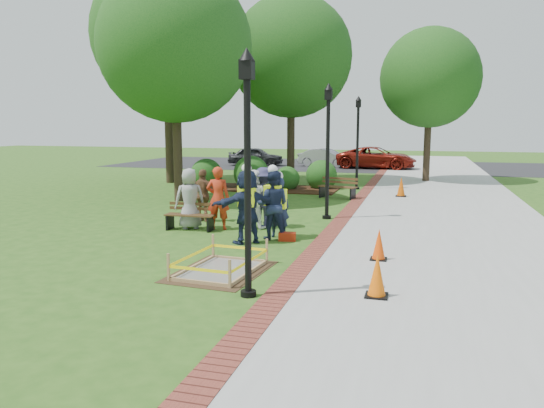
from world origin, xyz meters
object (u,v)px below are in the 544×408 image
(bench_near, at_px, (190,222))
(lamp_near, at_px, (247,156))
(cone_front, at_px, (377,277))
(hivis_worker_c, at_px, (273,203))
(hivis_worker_b, at_px, (278,204))
(wet_concrete_pad, at_px, (221,261))
(hivis_worker_a, at_px, (247,204))

(bench_near, relative_size, lamp_near, 0.34)
(bench_near, distance_m, cone_front, 7.26)
(hivis_worker_c, bearing_deg, lamp_near, -79.57)
(bench_near, height_order, hivis_worker_b, hivis_worker_b)
(bench_near, xyz_separation_m, cone_front, (5.63, -4.59, 0.13))
(bench_near, bearing_deg, wet_concrete_pad, -57.68)
(wet_concrete_pad, bearing_deg, lamp_near, -51.83)
(hivis_worker_b, xyz_separation_m, hivis_worker_c, (-0.07, -0.31, 0.09))
(hivis_worker_a, bearing_deg, cone_front, -44.29)
(wet_concrete_pad, bearing_deg, bench_near, 122.32)
(wet_concrete_pad, bearing_deg, cone_front, -13.59)
(cone_front, relative_size, lamp_near, 0.18)
(hivis_worker_a, bearing_deg, lamp_near, -71.30)
(cone_front, relative_size, hivis_worker_b, 0.44)
(cone_front, height_order, lamp_near, lamp_near)
(wet_concrete_pad, xyz_separation_m, hivis_worker_b, (0.25, 3.61, 0.65))
(wet_concrete_pad, height_order, hivis_worker_c, hivis_worker_c)
(hivis_worker_b, bearing_deg, hivis_worker_c, -103.04)
(bench_near, distance_m, hivis_worker_b, 2.75)
(wet_concrete_pad, height_order, lamp_near, lamp_near)
(wet_concrete_pad, bearing_deg, hivis_worker_a, 96.77)
(lamp_near, distance_m, hivis_worker_b, 5.23)
(wet_concrete_pad, relative_size, hivis_worker_a, 1.19)
(wet_concrete_pad, distance_m, hivis_worker_c, 3.38)
(wet_concrete_pad, relative_size, bench_near, 1.69)
(bench_near, bearing_deg, hivis_worker_b, -4.27)
(cone_front, bearing_deg, hivis_worker_b, 124.03)
(hivis_worker_a, relative_size, hivis_worker_c, 1.04)
(wet_concrete_pad, height_order, bench_near, bench_near)
(wet_concrete_pad, bearing_deg, hivis_worker_b, 85.97)
(cone_front, bearing_deg, lamp_near, -166.29)
(lamp_near, bearing_deg, wet_concrete_pad, 128.17)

